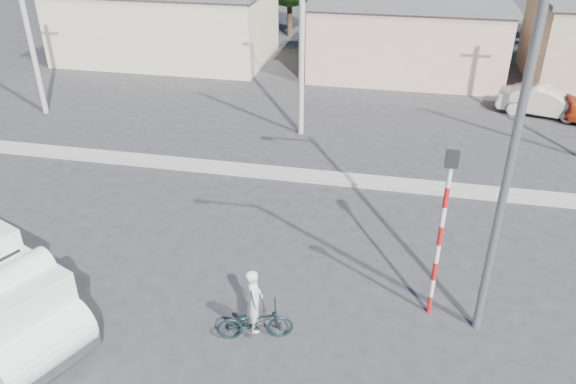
% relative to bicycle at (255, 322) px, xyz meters
% --- Properties ---
extents(ground_plane, '(120.00, 120.00, 0.00)m').
position_rel_bicycle_xyz_m(ground_plane, '(0.76, 0.23, -0.46)').
color(ground_plane, '#2C2C2F').
rests_on(ground_plane, ground).
extents(median, '(40.00, 0.80, 0.16)m').
position_rel_bicycle_xyz_m(median, '(0.76, 8.23, -0.38)').
color(median, '#99968E').
rests_on(median, ground).
extents(bicycle, '(1.86, 1.06, 0.92)m').
position_rel_bicycle_xyz_m(bicycle, '(0.00, 0.00, 0.00)').
color(bicycle, '#162A2A').
rests_on(bicycle, ground).
extents(cyclist, '(0.53, 0.67, 1.60)m').
position_rel_bicycle_xyz_m(cyclist, '(0.00, 0.00, 0.34)').
color(cyclist, silver).
rests_on(cyclist, ground).
extents(car_cream, '(4.14, 2.30, 1.29)m').
position_rel_bicycle_xyz_m(car_cream, '(9.12, 16.63, 0.19)').
color(car_cream, beige).
rests_on(car_cream, ground).
extents(traffic_pole, '(0.28, 0.18, 4.36)m').
position_rel_bicycle_xyz_m(traffic_pole, '(3.96, 1.73, 2.13)').
color(traffic_pole, red).
rests_on(traffic_pole, ground).
extents(streetlight, '(2.34, 0.22, 9.00)m').
position_rel_bicycle_xyz_m(streetlight, '(4.89, 1.43, 4.50)').
color(streetlight, slate).
rests_on(streetlight, ground).
extents(building_row, '(37.80, 7.30, 4.44)m').
position_rel_bicycle_xyz_m(building_row, '(1.85, 22.23, 1.67)').
color(building_row, beige).
rests_on(building_row, ground).
extents(utility_poles, '(35.40, 0.24, 8.00)m').
position_rel_bicycle_xyz_m(utility_poles, '(4.01, 12.23, 3.61)').
color(utility_poles, '#99968E').
rests_on(utility_poles, ground).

